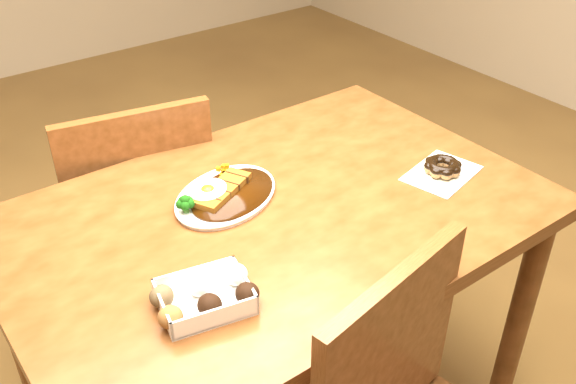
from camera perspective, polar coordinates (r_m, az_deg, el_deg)
table at (r=1.49m, az=-1.03°, el=-4.72°), size 1.20×0.80×0.75m
chair_far at (r=1.94m, az=-13.19°, el=-2.03°), size 0.49×0.49×0.87m
katsu_curry_plate at (r=1.47m, az=-5.75°, el=-0.17°), size 0.33×0.28×0.05m
donut_box at (r=1.19m, az=-7.42°, el=-9.15°), size 0.20×0.16×0.05m
pon_de_ring at (r=1.60m, az=13.58°, el=2.16°), size 0.21×0.17×0.04m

